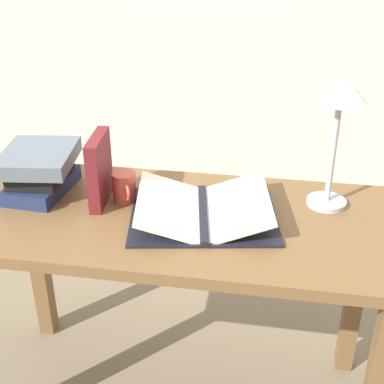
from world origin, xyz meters
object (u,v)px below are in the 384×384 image
object	(u,v)px
open_book	(203,210)
book_stack_tall	(40,170)
reading_lamp	(339,104)
book_standing_upright	(99,170)
coffee_mug	(124,187)

from	to	relation	value
open_book	book_stack_tall	xyz separation A→B (m)	(-0.54, 0.07, 0.06)
reading_lamp	book_standing_upright	bearing A→B (deg)	-172.23
open_book	coffee_mug	world-z (taller)	coffee_mug
book_stack_tall	coffee_mug	size ratio (longest dim) A/B	2.88
book_stack_tall	reading_lamp	distance (m)	0.94
book_standing_upright	book_stack_tall	bearing A→B (deg)	167.01
open_book	coffee_mug	distance (m)	0.26
book_stack_tall	reading_lamp	world-z (taller)	reading_lamp
open_book	book_stack_tall	world-z (taller)	book_stack_tall
book_standing_upright	coffee_mug	size ratio (longest dim) A/B	2.19
open_book	reading_lamp	world-z (taller)	reading_lamp
book_standing_upright	reading_lamp	distance (m)	0.73
book_stack_tall	coffee_mug	world-z (taller)	book_stack_tall
book_standing_upright	reading_lamp	world-z (taller)	reading_lamp
open_book	book_standing_upright	xyz separation A→B (m)	(-0.33, 0.04, 0.09)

